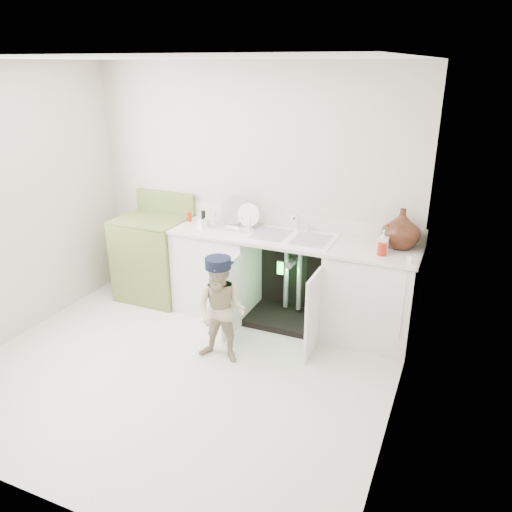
{
  "coord_description": "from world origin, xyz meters",
  "views": [
    {
      "loc": [
        2.04,
        -3.09,
        2.47
      ],
      "look_at": [
        0.4,
        0.7,
        0.87
      ],
      "focal_mm": 35.0,
      "sensor_mm": 36.0,
      "label": 1
    }
  ],
  "objects": [
    {
      "name": "ground",
      "position": [
        0.0,
        0.0,
        0.0
      ],
      "size": [
        3.5,
        3.5,
        0.0
      ],
      "primitive_type": "plane",
      "color": "#B9B1A2",
      "rests_on": "ground"
    },
    {
      "name": "room_shell",
      "position": [
        0.0,
        0.0,
        1.25
      ],
      "size": [
        6.0,
        5.5,
        1.26
      ],
      "color": "beige",
      "rests_on": "ground"
    },
    {
      "name": "counter_run",
      "position": [
        0.59,
        1.21,
        0.48
      ],
      "size": [
        2.44,
        1.02,
        1.26
      ],
      "color": "silver",
      "rests_on": "ground"
    },
    {
      "name": "avocado_stove",
      "position": [
        -1.02,
        1.18,
        0.47
      ],
      "size": [
        0.73,
        0.65,
        1.14
      ],
      "color": "olive",
      "rests_on": "ground"
    },
    {
      "name": "repair_worker",
      "position": [
        0.25,
        0.3,
        0.48
      ],
      "size": [
        0.6,
        0.76,
        0.96
      ],
      "rotation": [
        0.0,
        0.0,
        0.06
      ],
      "color": "tan",
      "rests_on": "ground"
    }
  ]
}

